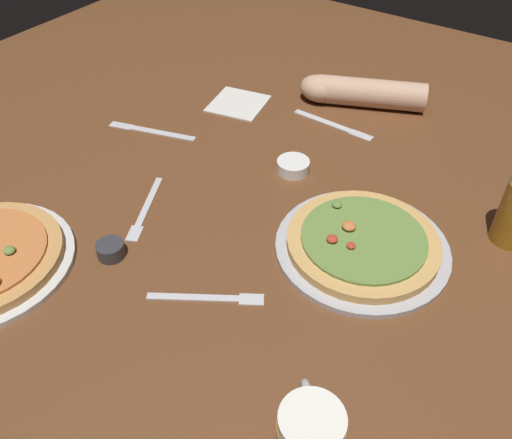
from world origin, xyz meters
name	(u,v)px	position (x,y,z in m)	size (l,w,h in m)	color
ground_plane	(256,232)	(0.00, 0.00, -0.01)	(2.40, 2.40, 0.03)	brown
pizza_plate_far	(362,244)	(0.21, 0.06, 0.02)	(0.34, 0.34, 0.05)	#B2B2B7
ramekin_sauce	(111,250)	(-0.18, -0.22, 0.01)	(0.05, 0.05, 0.03)	#333338
ramekin_butter	(293,166)	(-0.04, 0.20, 0.01)	(0.07, 0.07, 0.03)	white
napkin_folded	(238,103)	(-0.32, 0.38, 0.00)	(0.14, 0.14, 0.01)	silver
fork_left	(145,209)	(-0.22, -0.09, 0.00)	(0.11, 0.19, 0.01)	silver
knife_right	(333,124)	(-0.05, 0.43, 0.00)	(0.23, 0.03, 0.01)	silver
fork_spare	(209,297)	(0.04, -0.20, 0.00)	(0.19, 0.13, 0.01)	silver
knife_spare	(151,131)	(-0.42, 0.14, 0.00)	(0.23, 0.09, 0.01)	silver
diner_arm	(357,92)	(-0.05, 0.56, 0.04)	(0.32, 0.19, 0.08)	tan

